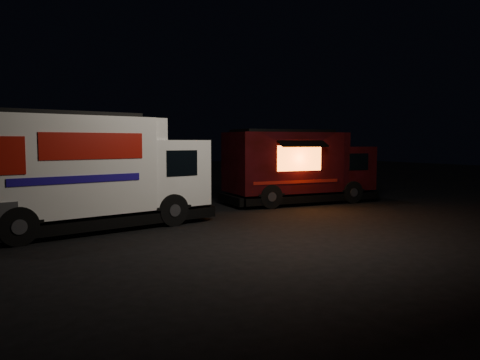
# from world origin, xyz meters

# --- Properties ---
(ground) EXTENTS (80.00, 80.00, 0.00)m
(ground) POSITION_xyz_m (0.00, 0.00, 0.00)
(ground) COLOR black
(ground) RESTS_ON ground
(white_truck) EXTENTS (7.56, 3.25, 3.33)m
(white_truck) POSITION_xyz_m (-4.78, 1.25, 1.66)
(white_truck) COLOR white
(white_truck) RESTS_ON ground
(red_truck) EXTENTS (6.74, 3.34, 3.00)m
(red_truck) POSITION_xyz_m (4.15, 2.42, 1.50)
(red_truck) COLOR #3D0B11
(red_truck) RESTS_ON ground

